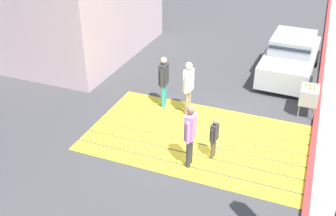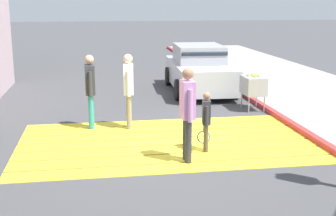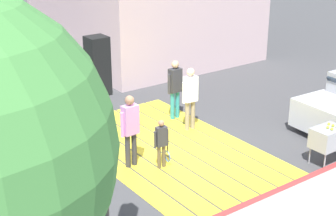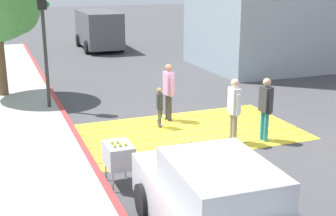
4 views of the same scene
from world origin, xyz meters
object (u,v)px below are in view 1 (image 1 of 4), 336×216
at_px(car_parked_near_curb, 290,57).
at_px(tennis_ball_cart, 309,95).
at_px(pedestrian_child_with_racket, 214,136).
at_px(pedestrian_adult_lead, 190,132).
at_px(pedestrian_adult_trailing, 188,84).
at_px(pedestrian_adult_side, 164,78).

distance_m(car_parked_near_curb, tennis_ball_cart, 3.05).
distance_m(tennis_ball_cart, pedestrian_child_with_racket, 4.03).
height_order(pedestrian_adult_lead, pedestrian_child_with_racket, pedestrian_adult_lead).
bearing_deg(tennis_ball_cart, pedestrian_adult_trailing, 21.03).
xyz_separation_m(car_parked_near_curb, pedestrian_adult_side, (3.62, 4.16, 0.31)).
bearing_deg(tennis_ball_cart, pedestrian_child_with_racket, 57.02).
bearing_deg(pedestrian_adult_side, pedestrian_child_with_racket, 137.49).
height_order(car_parked_near_curb, pedestrian_child_with_racket, car_parked_near_curb).
bearing_deg(pedestrian_adult_trailing, pedestrian_adult_lead, 109.85).
xyz_separation_m(car_parked_near_curb, pedestrian_adult_trailing, (2.72, 4.30, 0.32)).
height_order(tennis_ball_cart, pedestrian_adult_trailing, pedestrian_adult_trailing).
relative_size(tennis_ball_cart, pedestrian_adult_side, 0.57).
xyz_separation_m(tennis_ball_cart, pedestrian_child_with_racket, (2.19, 3.38, 0.00)).
bearing_deg(car_parked_near_curb, pedestrian_adult_lead, 75.28).
bearing_deg(tennis_ball_cart, pedestrian_adult_side, 15.44).
height_order(tennis_ball_cart, pedestrian_adult_lead, pedestrian_adult_lead).
relative_size(tennis_ball_cart, pedestrian_adult_lead, 0.56).
relative_size(pedestrian_adult_trailing, pedestrian_child_with_racket, 1.45).
distance_m(pedestrian_adult_side, pedestrian_child_with_racket, 3.17).
xyz_separation_m(tennis_ball_cart, pedestrian_adult_side, (4.52, 1.25, 0.34)).
xyz_separation_m(pedestrian_adult_trailing, pedestrian_adult_side, (0.90, -0.14, -0.01)).
relative_size(pedestrian_adult_lead, pedestrian_adult_trailing, 1.01).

